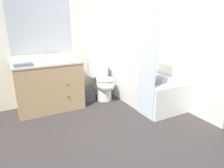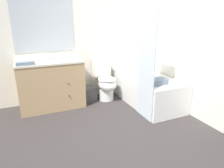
{
  "view_description": "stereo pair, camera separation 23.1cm",
  "coord_description": "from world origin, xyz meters",
  "views": [
    {
      "loc": [
        -1.35,
        -2.04,
        1.55
      ],
      "look_at": [
        0.15,
        0.78,
        0.52
      ],
      "focal_mm": 32.0,
      "sensor_mm": 36.0,
      "label": 1
    },
    {
      "loc": [
        -1.14,
        -2.14,
        1.55
      ],
      "look_at": [
        0.15,
        0.78,
        0.52
      ],
      "focal_mm": 32.0,
      "sensor_mm": 36.0,
      "label": 2
    }
  ],
  "objects": [
    {
      "name": "ground_plane",
      "position": [
        0.0,
        0.0,
        0.0
      ],
      "size": [
        14.0,
        14.0,
        0.0
      ],
      "primitive_type": "plane",
      "color": "#383333"
    },
    {
      "name": "wall_back",
      "position": [
        -0.01,
        1.75,
        1.25
      ],
      "size": [
        8.0,
        0.06,
        2.5
      ],
      "color": "white",
      "rests_on": "ground_plane"
    },
    {
      "name": "wall_right",
      "position": [
        1.35,
        0.86,
        1.25
      ],
      "size": [
        0.05,
        2.72,
        2.5
      ],
      "color": "white",
      "rests_on": "ground_plane"
    },
    {
      "name": "vanity_cabinet",
      "position": [
        -0.76,
        1.44,
        0.44
      ],
      "size": [
        1.13,
        0.6,
        0.86
      ],
      "color": "tan",
      "rests_on": "ground_plane"
    },
    {
      "name": "sink_faucet",
      "position": [
        -0.76,
        1.64,
        0.9
      ],
      "size": [
        0.14,
        0.12,
        0.12
      ],
      "color": "silver",
      "rests_on": "vanity_cabinet"
    },
    {
      "name": "toilet",
      "position": [
        0.27,
        1.39,
        0.36
      ],
      "size": [
        0.35,
        0.63,
        0.78
      ],
      "color": "white",
      "rests_on": "ground_plane"
    },
    {
      "name": "bathtub",
      "position": [
        0.94,
        0.93,
        0.27
      ],
      "size": [
        0.74,
        1.59,
        0.53
      ],
      "color": "white",
      "rests_on": "ground_plane"
    },
    {
      "name": "shower_curtain",
      "position": [
        0.56,
        0.39,
        0.96
      ],
      "size": [
        0.01,
        0.43,
        1.91
      ],
      "color": "silver",
      "rests_on": "ground_plane"
    },
    {
      "name": "wastebasket",
      "position": [
        -0.05,
        1.48,
        0.13
      ],
      "size": [
        0.28,
        0.24,
        0.26
      ],
      "color": "#4C4C51",
      "rests_on": "ground_plane"
    },
    {
      "name": "tissue_box",
      "position": [
        -0.62,
        1.57,
        0.91
      ],
      "size": [
        0.14,
        0.15,
        0.11
      ],
      "color": "white",
      "rests_on": "vanity_cabinet"
    },
    {
      "name": "soap_dispenser",
      "position": [
        -0.3,
        1.43,
        0.95
      ],
      "size": [
        0.07,
        0.07,
        0.19
      ],
      "color": "silver",
      "rests_on": "vanity_cabinet"
    },
    {
      "name": "hand_towel_folded",
      "position": [
        -1.14,
        1.25,
        0.89
      ],
      "size": [
        0.28,
        0.14,
        0.05
      ],
      "color": "slate",
      "rests_on": "vanity_cabinet"
    },
    {
      "name": "bath_towel_folded",
      "position": [
        0.79,
        0.43,
        0.58
      ],
      "size": [
        0.35,
        0.19,
        0.1
      ],
      "color": "slate",
      "rests_on": "bathtub"
    }
  ]
}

